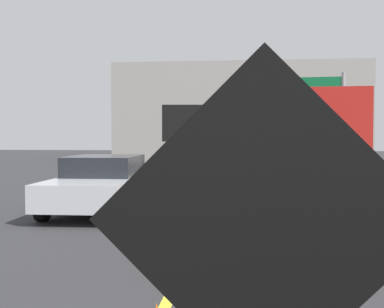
{
  "coord_description": "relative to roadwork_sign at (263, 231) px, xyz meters",
  "views": [
    {
      "loc": [
        0.86,
        0.45,
        1.91
      ],
      "look_at": [
        0.38,
        4.93,
        1.74
      ],
      "focal_mm": 44.93,
      "sensor_mm": 36.0,
      "label": 1
    }
  ],
  "objects": [
    {
      "name": "traffic_cone_mid_lane",
      "position": [
        -0.93,
        4.14,
        -1.1
      ],
      "size": [
        0.36,
        0.36,
        0.76
      ],
      "color": "black",
      "rests_on": "ground"
    },
    {
      "name": "traffic_cone_far_lane",
      "position": [
        -1.18,
        7.02,
        -1.16
      ],
      "size": [
        0.36,
        0.36,
        0.64
      ],
      "color": "black",
      "rests_on": "ground"
    },
    {
      "name": "far_building_block",
      "position": [
        -0.34,
        33.81,
        1.98
      ],
      "size": [
        17.57,
        7.36,
        6.91
      ],
      "primitive_type": "cube",
      "color": "gray",
      "rests_on": "ground"
    },
    {
      "name": "box_truck",
      "position": [
        2.13,
        13.35,
        0.25
      ],
      "size": [
        2.79,
        7.06,
        3.13
      ],
      "color": "black",
      "rests_on": "ground"
    },
    {
      "name": "pickup_car",
      "position": [
        -3.64,
        9.66,
        -0.77
      ],
      "size": [
        2.15,
        4.84,
        1.38
      ],
      "color": "silver",
      "rests_on": "ground"
    },
    {
      "name": "arrow_board_trailer",
      "position": [
        -1.38,
        10.14,
        -0.99
      ],
      "size": [
        1.6,
        1.91,
        2.7
      ],
      "color": "orange",
      "rests_on": "ground"
    },
    {
      "name": "lane_center_stripe",
      "position": [
        -0.95,
        3.33,
        -1.47
      ],
      "size": [
        0.14,
        36.0,
        0.01
      ],
      "primitive_type": "cube",
      "color": "yellow",
      "rests_on": "ground"
    },
    {
      "name": "highway_guide_sign",
      "position": [
        4.03,
        22.2,
        1.95
      ],
      "size": [
        2.78,
        0.33,
        5.0
      ],
      "color": "gray",
      "rests_on": "ground"
    },
    {
      "name": "roadwork_sign",
      "position": [
        0.0,
        0.0,
        0.0
      ],
      "size": [
        1.63,
        0.07,
        2.33
      ],
      "color": "#593819",
      "rests_on": "ground"
    }
  ]
}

